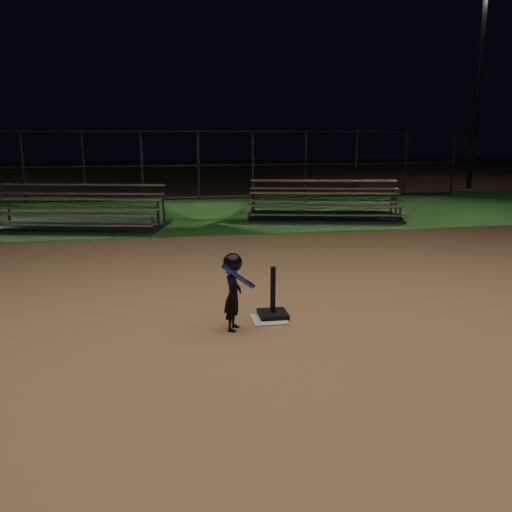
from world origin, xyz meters
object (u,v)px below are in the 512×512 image
(bleacher_left, at_px, (77,219))
(light_pole_right, at_px, (480,70))
(child_batter, at_px, (233,289))
(bleacher_right, at_px, (324,211))
(batting_tee, at_px, (273,308))
(home_plate, at_px, (269,319))

(bleacher_left, height_order, light_pole_right, light_pole_right)
(child_batter, bearing_deg, bleacher_right, -4.44)
(batting_tee, height_order, child_batter, child_batter)
(batting_tee, distance_m, bleacher_right, 8.62)
(home_plate, height_order, light_pole_right, light_pole_right)
(home_plate, xyz_separation_m, bleacher_left, (-3.55, 7.69, 0.21))
(bleacher_right, distance_m, light_pole_right, 12.07)
(child_batter, bearing_deg, bleacher_left, 40.68)
(bleacher_left, distance_m, bleacher_right, 6.80)
(home_plate, xyz_separation_m, bleacher_right, (3.24, 8.11, 0.20))
(batting_tee, height_order, bleacher_right, bleacher_right)
(bleacher_left, height_order, bleacher_right, bleacher_left)
(child_batter, distance_m, bleacher_right, 9.17)
(home_plate, xyz_separation_m, batting_tee, (0.07, 0.09, 0.13))
(bleacher_right, bearing_deg, light_pole_right, 50.43)
(home_plate, bearing_deg, batting_tee, 52.72)
(child_batter, relative_size, bleacher_left, 0.21)
(home_plate, height_order, batting_tee, batting_tee)
(home_plate, bearing_deg, child_batter, -153.92)
(bleacher_right, bearing_deg, home_plate, -99.35)
(bleacher_right, height_order, light_pole_right, light_pole_right)
(home_plate, bearing_deg, bleacher_left, 114.76)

